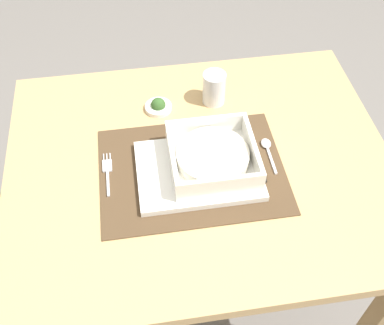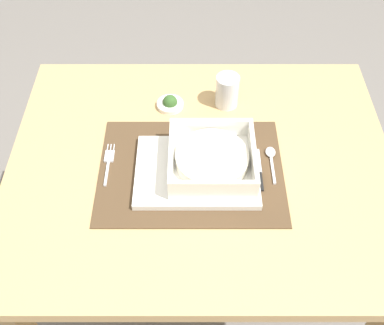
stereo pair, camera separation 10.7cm
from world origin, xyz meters
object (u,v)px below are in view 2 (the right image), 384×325
at_px(drinking_glass, 228,93).
at_px(condiment_saucer, 171,103).
at_px(spoon, 272,156).
at_px(dining_table, 201,190).
at_px(butter_knife, 260,172).
at_px(fork, 110,161).
at_px(porridge_bowl, 213,160).

bearing_deg(drinking_glass, condiment_saucer, -176.33).
distance_m(spoon, condiment_saucer, 0.31).
height_order(dining_table, drinking_glass, drinking_glass).
height_order(spoon, butter_knife, spoon).
height_order(fork, drinking_glass, drinking_glass).
bearing_deg(drinking_glass, porridge_bowl, -101.14).
bearing_deg(fork, dining_table, -4.52).
distance_m(butter_knife, drinking_glass, 0.25).
bearing_deg(butter_knife, condiment_saucer, 130.85).
bearing_deg(butter_knife, dining_table, 164.38).
distance_m(dining_table, butter_knife, 0.18).
bearing_deg(butter_knife, drinking_glass, 102.95).
relative_size(fork, spoon, 1.16).
relative_size(porridge_bowl, fork, 1.52).
distance_m(porridge_bowl, spoon, 0.15).
xyz_separation_m(dining_table, drinking_glass, (0.07, 0.21, 0.15)).
bearing_deg(condiment_saucer, butter_knife, -46.99).
relative_size(dining_table, spoon, 8.33).
xyz_separation_m(dining_table, fork, (-0.22, 0.00, 0.11)).
xyz_separation_m(spoon, butter_knife, (-0.03, -0.05, -0.00)).
bearing_deg(condiment_saucer, drinking_glass, 3.67).
bearing_deg(dining_table, drinking_glass, 71.32).
distance_m(dining_table, condiment_saucer, 0.24).
bearing_deg(dining_table, fork, 179.76).
relative_size(butter_knife, condiment_saucer, 1.82).
bearing_deg(condiment_saucer, porridge_bowl, -65.01).
distance_m(porridge_bowl, drinking_glass, 0.24).
bearing_deg(condiment_saucer, fork, -125.62).
bearing_deg(drinking_glass, spoon, -62.91).
distance_m(butter_knife, condiment_saucer, 0.31).
xyz_separation_m(butter_knife, drinking_glass, (-0.06, 0.24, 0.03)).
bearing_deg(spoon, porridge_bowl, -165.60).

